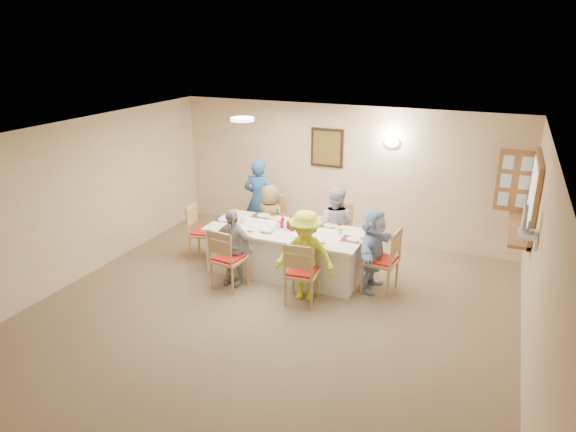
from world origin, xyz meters
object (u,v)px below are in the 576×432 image
at_px(desk_fan, 527,222).
at_px(dining_table, 286,251).
at_px(chair_left_end, 204,232).
at_px(diner_front_left, 232,247).
at_px(chair_front_right, 302,271).
at_px(caregiver, 259,200).
at_px(chair_back_left, 273,224).
at_px(diner_back_right, 335,226).
at_px(chair_back_right, 337,233).
at_px(chair_right_end, 381,259).
at_px(chair_front_left, 229,257).
at_px(diner_front_right, 305,256).
at_px(diner_right_end, 373,250).
at_px(condiment_ketchup, 283,221).
at_px(serving_hatch, 534,196).
at_px(diner_back_left, 270,219).

distance_m(desk_fan, dining_table, 3.63).
height_order(desk_fan, chair_left_end, desk_fan).
bearing_deg(diner_front_left, dining_table, 53.91).
height_order(chair_front_right, caregiver, caregiver).
xyz_separation_m(chair_back_left, diner_back_right, (1.20, -0.12, 0.18)).
relative_size(chair_back_right, chair_front_right, 1.01).
bearing_deg(chair_right_end, chair_front_left, -63.19).
xyz_separation_m(diner_front_left, diner_front_right, (1.20, 0.00, 0.07)).
relative_size(diner_front_left, diner_front_right, 0.90).
xyz_separation_m(diner_right_end, caregiver, (-2.47, 1.15, 0.13)).
xyz_separation_m(chair_back_right, diner_right_end, (0.82, -0.80, 0.16)).
bearing_deg(chair_back_right, caregiver, 167.07).
relative_size(chair_back_left, diner_back_right, 0.73).
bearing_deg(diner_front_left, chair_left_end, 149.74).
relative_size(diner_front_right, diner_right_end, 1.06).
height_order(desk_fan, diner_front_left, desk_fan).
bearing_deg(diner_front_left, diner_back_right, 53.91).
xyz_separation_m(caregiver, condiment_ketchup, (0.97, -1.10, 0.09)).
xyz_separation_m(chair_front_left, chair_front_right, (1.20, 0.00, -0.00)).
bearing_deg(serving_hatch, chair_back_left, -179.43).
bearing_deg(condiment_ketchup, diner_right_end, -1.82).
bearing_deg(diner_right_end, chair_right_end, -85.32).
relative_size(chair_front_right, chair_right_end, 0.96).
height_order(dining_table, chair_left_end, chair_left_end).
distance_m(chair_front_left, diner_front_right, 1.22).
distance_m(chair_front_right, chair_right_end, 1.24).
bearing_deg(chair_left_end, chair_right_end, -98.92).
distance_m(diner_back_right, condiment_ketchup, 0.95).
xyz_separation_m(dining_table, diner_back_left, (-0.60, 0.68, 0.24)).
xyz_separation_m(diner_back_left, caregiver, (-0.45, 0.47, 0.15)).
bearing_deg(serving_hatch, diner_back_left, -177.76).
xyz_separation_m(serving_hatch, dining_table, (-3.51, -0.84, -1.12)).
bearing_deg(chair_front_left, diner_back_left, -83.18).
relative_size(serving_hatch, diner_back_left, 1.21).
bearing_deg(desk_fan, condiment_ketchup, 170.91).
relative_size(chair_right_end, diner_back_left, 0.82).
distance_m(desk_fan, diner_front_right, 2.94).
distance_m(dining_table, chair_back_right, 1.01).
bearing_deg(diner_back_right, desk_fan, 157.70).
height_order(chair_back_right, condiment_ketchup, chair_back_right).
xyz_separation_m(desk_fan, condiment_ketchup, (-3.48, 0.56, -0.68)).
relative_size(diner_back_right, diner_right_end, 1.04).
bearing_deg(diner_right_end, chair_front_right, 138.97).
relative_size(diner_front_left, condiment_ketchup, 5.81).
height_order(serving_hatch, chair_left_end, serving_hatch).
bearing_deg(serving_hatch, desk_fan, -94.66).
distance_m(chair_right_end, diner_back_left, 2.26).
relative_size(chair_left_end, diner_back_left, 0.77).
bearing_deg(chair_left_end, caregiver, -32.42).
bearing_deg(chair_left_end, desk_fan, -104.79).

